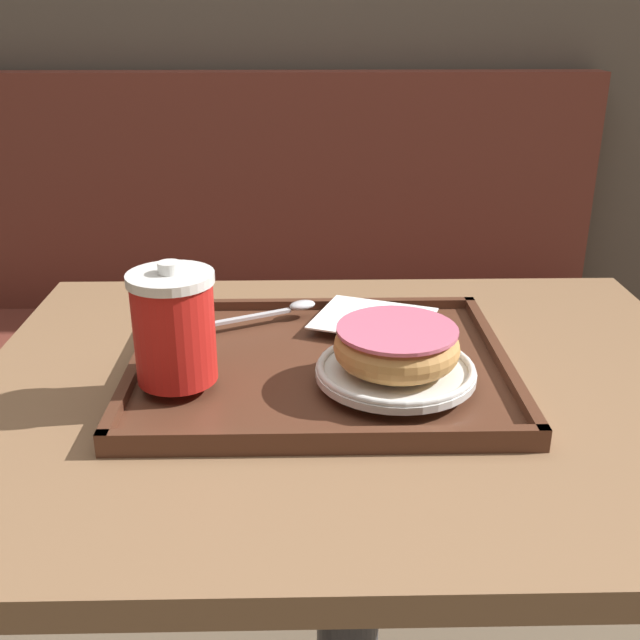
# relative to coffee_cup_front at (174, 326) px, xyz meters

# --- Properties ---
(booth_bench) EXTENTS (1.55, 0.44, 1.00)m
(booth_bench) POSITION_rel_coffee_cup_front_xyz_m (0.04, 0.91, -0.51)
(booth_bench) COLOR brown
(booth_bench) RESTS_ON ground_plane
(cafe_table) EXTENTS (0.84, 0.66, 0.75)m
(cafe_table) POSITION_rel_coffee_cup_front_xyz_m (0.18, 0.04, -0.26)
(cafe_table) COLOR #846042
(cafe_table) RESTS_ON ground_plane
(serving_tray) EXTENTS (0.42, 0.34, 0.02)m
(serving_tray) POSITION_rel_coffee_cup_front_xyz_m (0.15, 0.06, -0.08)
(serving_tray) COLOR #512D1E
(serving_tray) RESTS_ON cafe_table
(napkin_paper) EXTENTS (0.17, 0.16, 0.00)m
(napkin_paper) POSITION_rel_coffee_cup_front_xyz_m (0.22, 0.16, -0.06)
(napkin_paper) COLOR white
(napkin_paper) RESTS_ON serving_tray
(coffee_cup_front) EXTENTS (0.09, 0.09, 0.13)m
(coffee_cup_front) POSITION_rel_coffee_cup_front_xyz_m (0.00, 0.00, 0.00)
(coffee_cup_front) COLOR red
(coffee_cup_front) RESTS_ON serving_tray
(plate_with_chocolate_donut) EXTENTS (0.17, 0.17, 0.01)m
(plate_with_chocolate_donut) POSITION_rel_coffee_cup_front_xyz_m (0.23, 0.00, -0.05)
(plate_with_chocolate_donut) COLOR white
(plate_with_chocolate_donut) RESTS_ON serving_tray
(donut_chocolate_glazed) EXTENTS (0.13, 0.13, 0.04)m
(donut_chocolate_glazed) POSITION_rel_coffee_cup_front_xyz_m (0.23, 0.00, -0.02)
(donut_chocolate_glazed) COLOR tan
(donut_chocolate_glazed) RESTS_ON plate_with_chocolate_donut
(spoon) EXTENTS (0.14, 0.08, 0.01)m
(spoon) POSITION_rel_coffee_cup_front_xyz_m (0.11, 0.18, -0.05)
(spoon) COLOR silver
(spoon) RESTS_ON serving_tray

